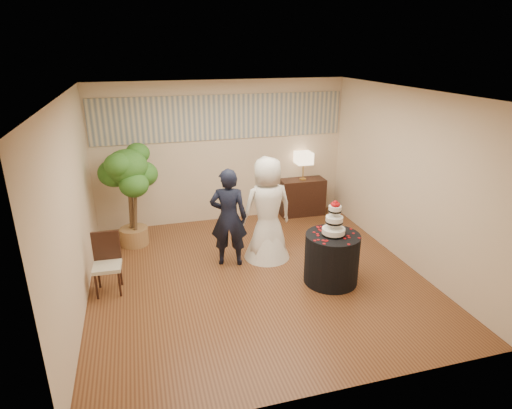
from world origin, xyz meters
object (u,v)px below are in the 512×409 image
object	(u,v)px
groom	(229,218)
ficus_tree	(130,196)
bride	(267,209)
side_chair	(107,265)
table_lamp	(303,166)
cake_table	(332,258)
wedding_cake	(334,218)
console	(302,197)

from	to	relation	value
groom	ficus_tree	distance (m)	1.91
bride	side_chair	size ratio (longest dim) A/B	1.97
side_chair	groom	bearing A→B (deg)	14.12
side_chair	bride	bearing A→B (deg)	12.22
groom	ficus_tree	world-z (taller)	ficus_tree
groom	table_lamp	xyz separation A→B (m)	(1.96, 1.74, 0.25)
table_lamp	cake_table	bearing A→B (deg)	-102.35
wedding_cake	side_chair	distance (m)	3.35
bride	console	bearing A→B (deg)	-132.39
cake_table	groom	bearing A→B (deg)	144.03
wedding_cake	ficus_tree	size ratio (longest dim) A/B	0.29
console	ficus_tree	world-z (taller)	ficus_tree
wedding_cake	table_lamp	size ratio (longest dim) A/B	0.93
table_lamp	groom	bearing A→B (deg)	-138.35
ficus_tree	table_lamp	bearing A→B (deg)	9.45
groom	console	xyz separation A→B (m)	(1.96, 1.74, -0.43)
groom	cake_table	world-z (taller)	groom
wedding_cake	ficus_tree	world-z (taller)	ficus_tree
ficus_tree	cake_table	bearing A→B (deg)	-36.93
bride	table_lamp	xyz separation A→B (m)	(1.30, 1.69, 0.19)
cake_table	ficus_tree	bearing A→B (deg)	143.07
cake_table	bride	bearing A→B (deg)	123.92
groom	ficus_tree	xyz separation A→B (m)	(-1.50, 1.17, 0.11)
groom	console	distance (m)	2.66
bride	ficus_tree	bearing A→B (deg)	-32.15
groom	wedding_cake	xyz separation A→B (m)	(1.36, -0.99, 0.23)
bride	console	distance (m)	2.19
table_lamp	ficus_tree	size ratio (longest dim) A/B	0.31
bride	cake_table	size ratio (longest dim) A/B	2.15
wedding_cake	side_chair	world-z (taller)	wedding_cake
groom	cake_table	distance (m)	1.74
bride	ficus_tree	size ratio (longest dim) A/B	0.94
cake_table	table_lamp	xyz separation A→B (m)	(0.60, 2.73, 0.68)
bride	side_chair	distance (m)	2.62
wedding_cake	ficus_tree	xyz separation A→B (m)	(-2.87, 2.15, -0.12)
table_lamp	console	bearing A→B (deg)	0.00
bride	wedding_cake	xyz separation A→B (m)	(0.70, -1.04, 0.17)
console	table_lamp	distance (m)	0.68
console	cake_table	bearing A→B (deg)	-100.78
wedding_cake	ficus_tree	distance (m)	3.59
console	bride	bearing A→B (deg)	-125.91
cake_table	ficus_tree	world-z (taller)	ficus_tree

